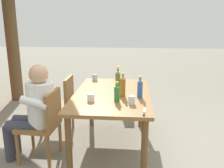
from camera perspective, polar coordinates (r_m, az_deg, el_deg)
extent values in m
plane|color=gray|center=(3.45, 0.00, -14.27)|extent=(24.00, 24.00, 0.00)
cube|color=olive|center=(3.16, 0.00, -2.46)|extent=(1.56, 0.95, 0.04)
cylinder|color=brown|center=(2.66, 7.48, -15.02)|extent=(0.07, 0.07, 0.72)
cylinder|color=brown|center=(3.93, 6.71, -4.88)|extent=(0.07, 0.07, 0.72)
cylinder|color=brown|center=(2.74, -9.94, -14.19)|extent=(0.07, 0.07, 0.72)
cylinder|color=brown|center=(3.99, -4.82, -4.55)|extent=(0.07, 0.07, 0.72)
cube|color=olive|center=(3.14, -16.60, -9.24)|extent=(0.47, 0.47, 0.04)
cube|color=olive|center=(2.98, -13.42, -5.58)|extent=(0.42, 0.07, 0.42)
cylinder|color=olive|center=(3.47, -17.88, -11.09)|extent=(0.04, 0.04, 0.41)
cylinder|color=olive|center=(3.17, -20.98, -13.91)|extent=(0.04, 0.04, 0.41)
cylinder|color=olive|center=(3.32, -11.87, -11.84)|extent=(0.04, 0.04, 0.41)
cylinder|color=olive|center=(3.01, -14.45, -14.95)|extent=(0.04, 0.04, 0.41)
cube|color=olive|center=(3.75, -12.72, -4.99)|extent=(0.44, 0.44, 0.04)
cube|color=olive|center=(3.63, -9.91, -1.71)|extent=(0.42, 0.04, 0.42)
cylinder|color=olive|center=(4.06, -14.33, -6.96)|extent=(0.04, 0.04, 0.41)
cylinder|color=olive|center=(3.73, -16.22, -9.08)|extent=(0.04, 0.04, 0.41)
cylinder|color=olive|center=(3.95, -9.07, -7.27)|extent=(0.04, 0.04, 0.41)
cylinder|color=olive|center=(3.61, -10.50, -9.50)|extent=(0.04, 0.04, 0.41)
cylinder|color=white|center=(3.02, -16.10, -4.45)|extent=(0.32, 0.32, 0.52)
sphere|color=tan|center=(2.93, -16.60, 2.21)|extent=(0.22, 0.22, 0.22)
cylinder|color=#383847|center=(3.26, -18.52, -8.08)|extent=(0.14, 0.40, 0.14)
cylinder|color=#383847|center=(3.44, -21.33, -11.27)|extent=(0.11, 0.11, 0.45)
cylinder|color=white|center=(3.17, -14.99, -2.01)|extent=(0.09, 0.31, 0.16)
cylinder|color=#383847|center=(3.11, -19.83, -9.32)|extent=(0.14, 0.40, 0.14)
cylinder|color=#383847|center=(3.29, -22.72, -12.58)|extent=(0.11, 0.11, 0.45)
cylinder|color=white|center=(2.83, -17.56, -4.19)|extent=(0.09, 0.31, 0.16)
cylinder|color=white|center=(3.41, 1.35, 1.06)|extent=(0.06, 0.06, 0.22)
cone|color=white|center=(3.38, 1.36, 3.09)|extent=(0.06, 0.06, 0.03)
cylinder|color=white|center=(3.37, 1.36, 3.59)|extent=(0.03, 0.03, 0.03)
cylinder|color=yellow|center=(3.37, 1.37, 4.04)|extent=(0.03, 0.03, 0.02)
cylinder|color=#2D56A3|center=(2.96, 6.47, -1.37)|extent=(0.06, 0.06, 0.19)
cone|color=#2D56A3|center=(2.94, 6.53, 0.68)|extent=(0.06, 0.06, 0.03)
cylinder|color=#2D56A3|center=(2.93, 6.55, 1.18)|extent=(0.03, 0.03, 0.03)
cylinder|color=yellow|center=(2.92, 6.56, 1.64)|extent=(0.03, 0.03, 0.02)
cylinder|color=#287A38|center=(2.81, 1.14, -2.43)|extent=(0.06, 0.06, 0.17)
cone|color=#287A38|center=(2.78, 1.15, -0.53)|extent=(0.06, 0.06, 0.02)
cylinder|color=#287A38|center=(2.78, 1.15, -0.07)|extent=(0.03, 0.03, 0.02)
cylinder|color=yellow|center=(2.77, 1.15, 0.35)|extent=(0.03, 0.03, 0.02)
cylinder|color=#996019|center=(2.99, 2.52, -0.89)|extent=(0.06, 0.06, 0.22)
cone|color=#996019|center=(2.96, 2.55, 1.39)|extent=(0.06, 0.06, 0.03)
cylinder|color=#996019|center=(2.96, 2.56, 1.95)|extent=(0.03, 0.03, 0.03)
cylinder|color=yellow|center=(2.95, 2.56, 2.46)|extent=(0.03, 0.03, 0.02)
cylinder|color=#566623|center=(3.23, 1.36, 0.40)|extent=(0.06, 0.06, 0.23)
cone|color=#566623|center=(3.20, 1.37, 2.68)|extent=(0.06, 0.06, 0.03)
cylinder|color=#566623|center=(3.19, 1.38, 3.24)|extent=(0.03, 0.03, 0.03)
cylinder|color=yellow|center=(3.18, 1.38, 3.75)|extent=(0.03, 0.03, 0.03)
cylinder|color=white|center=(2.86, -4.91, -3.06)|extent=(0.08, 0.08, 0.09)
cylinder|color=#B2B7BC|center=(3.81, -3.99, 1.53)|extent=(0.08, 0.08, 0.09)
cylinder|color=silver|center=(2.74, 4.60, -3.74)|extent=(0.07, 0.07, 0.10)
cube|color=silver|center=(2.58, 7.54, -6.09)|extent=(0.18, 0.04, 0.01)
cube|color=black|center=(2.47, 7.40, -6.92)|extent=(0.08, 0.03, 0.01)
cube|color=maroon|center=(4.53, 3.15, -3.87)|extent=(0.28, 0.15, 0.46)
cube|color=maroon|center=(4.55, 4.47, -4.89)|extent=(0.20, 0.06, 0.20)
cylinder|color=brown|center=(5.47, -22.28, 11.34)|extent=(0.25, 0.25, 2.90)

